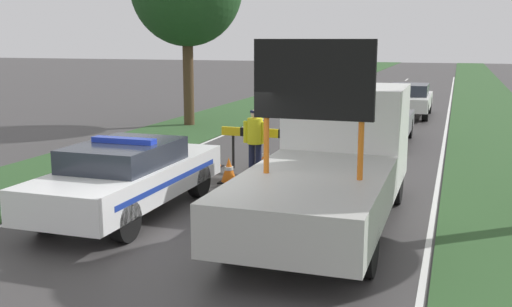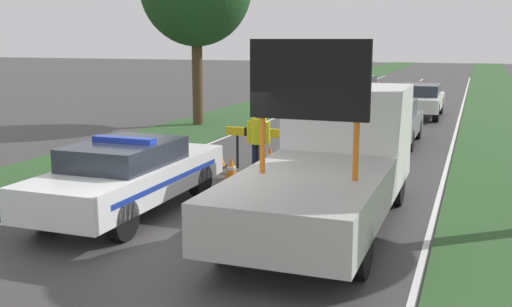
# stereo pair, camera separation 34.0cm
# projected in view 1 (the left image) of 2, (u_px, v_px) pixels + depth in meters

# --- Properties ---
(ground_plane) EXTENTS (160.00, 160.00, 0.00)m
(ground_plane) POSITION_uv_depth(u_px,v_px,m) (187.00, 248.00, 9.63)
(ground_plane) COLOR #3D3A3A
(lane_markings) EXTENTS (7.46, 60.98, 0.01)m
(lane_markings) POSITION_uv_depth(u_px,v_px,m) (356.00, 118.00, 25.32)
(lane_markings) COLOR silver
(lane_markings) RESTS_ON ground
(grass_verge_left) EXTENTS (3.46, 120.00, 0.03)m
(grass_verge_left) POSITION_uv_depth(u_px,v_px,m) (256.00, 106.00, 29.97)
(grass_verge_left) COLOR #2D5128
(grass_verge_left) RESTS_ON ground
(grass_verge_right) EXTENTS (3.46, 120.00, 0.03)m
(grass_verge_right) POSITION_uv_depth(u_px,v_px,m) (492.00, 115.00, 26.53)
(grass_verge_right) COLOR #2D5128
(grass_verge_right) RESTS_ON ground
(police_car) EXTENTS (1.81, 4.95, 1.50)m
(police_car) POSITION_uv_depth(u_px,v_px,m) (129.00, 175.00, 11.45)
(police_car) COLOR white
(police_car) RESTS_ON ground
(work_truck) EXTENTS (2.27, 6.40, 3.32)m
(work_truck) POSITION_uv_depth(u_px,v_px,m) (334.00, 158.00, 11.08)
(work_truck) COLOR white
(work_truck) RESTS_ON ground
(road_barrier) EXTENTS (3.06, 0.08, 1.08)m
(road_barrier) POSITION_uv_depth(u_px,v_px,m) (279.00, 136.00, 15.07)
(road_barrier) COLOR black
(road_barrier) RESTS_ON ground
(police_officer) EXTENTS (0.59, 0.38, 1.65)m
(police_officer) POSITION_uv_depth(u_px,v_px,m) (255.00, 137.00, 14.45)
(police_officer) COLOR #191E38
(police_officer) RESTS_ON ground
(pedestrian_civilian) EXTENTS (0.62, 0.39, 1.73)m
(pedestrian_civilian) POSITION_uv_depth(u_px,v_px,m) (301.00, 138.00, 14.10)
(pedestrian_civilian) COLOR brown
(pedestrian_civilian) RESTS_ON ground
(traffic_cone_near_police) EXTENTS (0.43, 0.43, 0.60)m
(traffic_cone_near_police) POSITION_uv_depth(u_px,v_px,m) (229.00, 170.00, 13.99)
(traffic_cone_near_police) COLOR black
(traffic_cone_near_police) RESTS_ON ground
(traffic_cone_centre_front) EXTENTS (0.38, 0.38, 0.54)m
(traffic_cone_centre_front) POSITION_uv_depth(u_px,v_px,m) (215.00, 157.00, 15.70)
(traffic_cone_centre_front) COLOR black
(traffic_cone_centre_front) RESTS_ON ground
(traffic_cone_near_truck) EXTENTS (0.39, 0.39, 0.54)m
(traffic_cone_near_truck) POSITION_uv_depth(u_px,v_px,m) (266.00, 157.00, 15.77)
(traffic_cone_near_truck) COLOR black
(traffic_cone_near_truck) RESTS_ON ground
(queued_car_suv_grey) EXTENTS (1.91, 3.99, 1.41)m
(queued_car_suv_grey) POSITION_uv_depth(u_px,v_px,m) (380.00, 120.00, 19.30)
(queued_car_suv_grey) COLOR slate
(queued_car_suv_grey) RESTS_ON ground
(queued_car_van_white) EXTENTS (1.78, 4.44, 1.41)m
(queued_car_van_white) POSITION_uv_depth(u_px,v_px,m) (409.00, 99.00, 25.89)
(queued_car_van_white) COLOR silver
(queued_car_van_white) RESTS_ON ground
(queued_car_wagon_maroon) EXTENTS (1.81, 4.07, 1.38)m
(queued_car_wagon_maroon) POSITION_uv_depth(u_px,v_px,m) (347.00, 87.00, 32.38)
(queued_car_wagon_maroon) COLOR maroon
(queued_car_wagon_maroon) RESTS_ON ground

